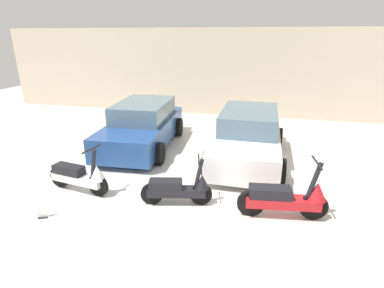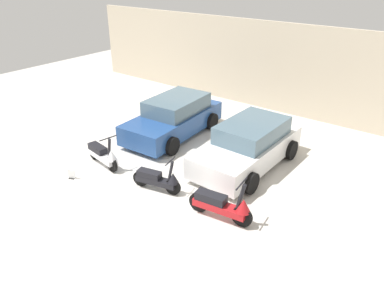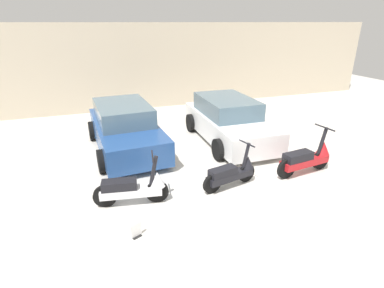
% 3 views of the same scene
% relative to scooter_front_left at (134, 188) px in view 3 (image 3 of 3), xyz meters
% --- Properties ---
extents(ground_plane, '(28.00, 28.00, 0.00)m').
position_rel_scooter_front_left_xyz_m(ground_plane, '(2.44, -1.02, -0.36)').
color(ground_plane, silver).
extents(wall_back, '(19.60, 0.12, 3.30)m').
position_rel_scooter_front_left_xyz_m(wall_back, '(2.44, 6.95, 1.29)').
color(wall_back, beige).
rests_on(wall_back, ground_plane).
extents(scooter_front_left, '(1.44, 0.56, 1.01)m').
position_rel_scooter_front_left_xyz_m(scooter_front_left, '(0.00, 0.00, 0.00)').
color(scooter_front_left, black).
rests_on(scooter_front_left, ground_plane).
extents(scooter_front_right, '(1.33, 0.57, 0.94)m').
position_rel_scooter_front_left_xyz_m(scooter_front_right, '(2.09, -0.01, -0.02)').
color(scooter_front_right, black).
rests_on(scooter_front_right, ground_plane).
extents(scooter_front_center, '(1.55, 0.56, 1.08)m').
position_rel_scooter_front_left_xyz_m(scooter_front_center, '(4.01, -0.01, 0.03)').
color(scooter_front_center, black).
rests_on(scooter_front_center, ground_plane).
extents(car_rear_left, '(1.96, 3.78, 1.26)m').
position_rel_scooter_front_left_xyz_m(car_rear_left, '(0.22, 2.85, 0.24)').
color(car_rear_left, navy).
rests_on(car_rear_left, ground_plane).
extents(car_rear_center, '(1.84, 3.73, 1.26)m').
position_rel_scooter_front_left_xyz_m(car_rear_center, '(3.19, 2.53, 0.24)').
color(car_rear_center, white).
rests_on(car_rear_center, ground_plane).
extents(placard_near_left_scooter, '(0.20, 0.17, 0.26)m').
position_rel_scooter_front_left_xyz_m(placard_near_left_scooter, '(-0.15, -0.98, -0.24)').
color(placard_near_left_scooter, black).
rests_on(placard_near_left_scooter, ground_plane).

